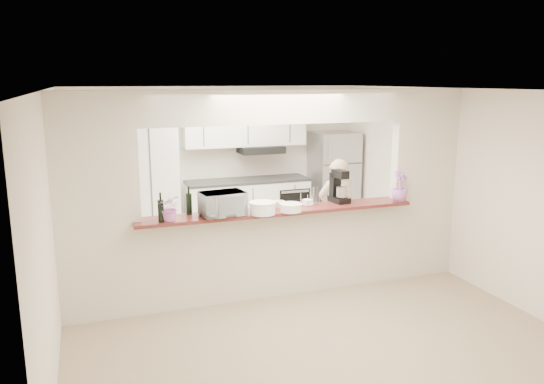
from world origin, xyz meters
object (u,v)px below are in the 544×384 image
person (337,212)px  toaster_oven (222,204)px  stand_mixer (339,188)px  refrigerator (333,179)px

person → toaster_oven: bearing=33.5°
toaster_oven → stand_mixer: (1.55, 0.16, 0.05)m
stand_mixer → person: size_ratio=0.27×
refrigerator → person: bearing=-114.7°
toaster_oven → person: (1.90, 0.90, -0.47)m
stand_mixer → person: 0.97m
stand_mixer → toaster_oven: bearing=-174.0°
refrigerator → toaster_oven: bearing=-135.0°
refrigerator → person: 2.04m
refrigerator → stand_mixer: bearing=-114.9°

